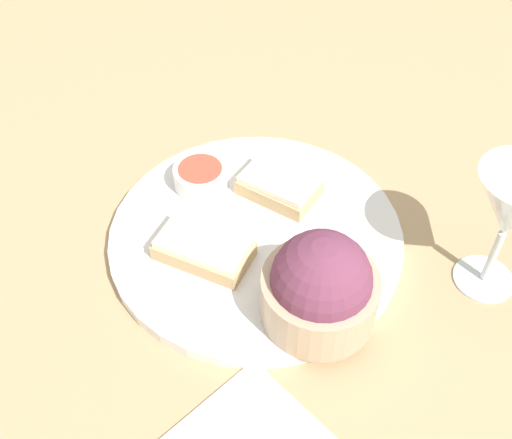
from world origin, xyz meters
name	(u,v)px	position (x,y,z in m)	size (l,w,h in m)	color
ground_plane	(256,241)	(0.00, 0.00, 0.00)	(4.00, 4.00, 0.00)	tan
dinner_plate	(256,236)	(0.00, 0.00, 0.01)	(0.32, 0.32, 0.01)	white
salad_bowl	(320,287)	(0.10, -0.07, 0.05)	(0.11, 0.11, 0.10)	tan
sauce_ramekin	(200,176)	(-0.09, 0.04, 0.03)	(0.06, 0.06, 0.03)	white
cheese_toast_near	(204,248)	(-0.04, -0.05, 0.03)	(0.10, 0.06, 0.03)	tan
cheese_toast_far	(280,186)	(0.00, 0.06, 0.03)	(0.09, 0.07, 0.03)	tan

